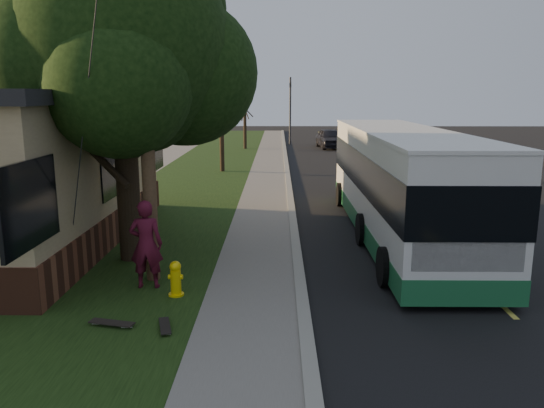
{
  "coord_description": "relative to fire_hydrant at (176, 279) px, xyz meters",
  "views": [
    {
      "loc": [
        -0.5,
        -10.34,
        4.16
      ],
      "look_at": [
        -0.64,
        2.44,
        1.5
      ],
      "focal_mm": 35.0,
      "sensor_mm": 36.0,
      "label": 1
    }
  ],
  "objects": [
    {
      "name": "bare_tree_far",
      "position": [
        -0.4,
        30.0,
        1.57
      ],
      "size": [
        1.38,
        1.21,
        4.03
      ],
      "color": "black",
      "rests_on": "grass_verge"
    },
    {
      "name": "leafy_tree",
      "position": [
        -1.57,
        2.65,
        4.73
      ],
      "size": [
        6.3,
        6.0,
        7.8
      ],
      "color": "black",
      "rests_on": "grass_verge"
    },
    {
      "name": "transit_bus",
      "position": [
        5.68,
        5.01,
        1.25
      ],
      "size": [
        2.69,
        11.67,
        3.16
      ],
      "color": "silver",
      "rests_on": "ground"
    },
    {
      "name": "distant_car",
      "position": [
        6.17,
        31.2,
        0.33
      ],
      "size": [
        2.2,
        4.61,
        1.52
      ],
      "primitive_type": "imported",
      "rotation": [
        0.0,
        0.0,
        0.09
      ],
      "color": "black",
      "rests_on": "ground"
    },
    {
      "name": "fire_hydrant",
      "position": [
        0.0,
        0.0,
        0.0
      ],
      "size": [
        0.32,
        0.32,
        0.74
      ],
      "color": "yellow",
      "rests_on": "grass_verge"
    },
    {
      "name": "bare_tree_near",
      "position": [
        -0.9,
        18.0,
        1.72
      ],
      "size": [
        1.38,
        1.21,
        4.31
      ],
      "color": "black",
      "rests_on": "grass_verge"
    },
    {
      "name": "road",
      "position": [
        6.6,
        10.0,
        -0.43
      ],
      "size": [
        8.0,
        80.0,
        0.01
      ],
      "primitive_type": "cube",
      "color": "black",
      "rests_on": "ground"
    },
    {
      "name": "traffic_signal",
      "position": [
        3.1,
        34.0,
        2.73
      ],
      "size": [
        0.18,
        0.22,
        5.5
      ],
      "color": "#2D2D30",
      "rests_on": "ground"
    },
    {
      "name": "skateboard_spare",
      "position": [
        -0.88,
        -1.5,
        -0.3
      ],
      "size": [
        0.86,
        0.4,
        0.08
      ],
      "color": "black",
      "rests_on": "grass_verge"
    },
    {
      "name": "utility_pole",
      "position": [
        -0.71,
        0.99,
        4.2
      ],
      "size": [
        2.86,
        3.21,
        9.07
      ],
      "color": "#473321",
      "rests_on": "ground"
    },
    {
      "name": "curb",
      "position": [
        2.6,
        10.0,
        -0.37
      ],
      "size": [
        0.25,
        80.0,
        0.12
      ],
      "primitive_type": "cube",
      "color": "gray",
      "rests_on": "ground"
    },
    {
      "name": "grass_verge",
      "position": [
        -1.9,
        10.0,
        -0.4
      ],
      "size": [
        5.0,
        80.0,
        0.07
      ],
      "primitive_type": "cube",
      "color": "black",
      "rests_on": "ground"
    },
    {
      "name": "ground",
      "position": [
        2.6,
        0.0,
        -0.43
      ],
      "size": [
        120.0,
        120.0,
        0.0
      ],
      "primitive_type": "plane",
      "color": "black",
      "rests_on": "ground"
    },
    {
      "name": "skateboard_main",
      "position": [
        0.1,
        -1.6,
        -0.31
      ],
      "size": [
        0.37,
        0.74,
        0.07
      ],
      "color": "black",
      "rests_on": "grass_verge"
    },
    {
      "name": "sidewalk",
      "position": [
        1.6,
        10.0,
        -0.39
      ],
      "size": [
        2.0,
        80.0,
        0.08
      ],
      "primitive_type": "cube",
      "color": "slate",
      "rests_on": "ground"
    },
    {
      "name": "skateboarder",
      "position": [
        -0.7,
        0.47,
        0.6
      ],
      "size": [
        0.73,
        0.5,
        1.92
      ],
      "primitive_type": "imported",
      "rotation": [
        0.0,
        0.0,
        3.21
      ],
      "color": "#4E0F23",
      "rests_on": "grass_verge"
    }
  ]
}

